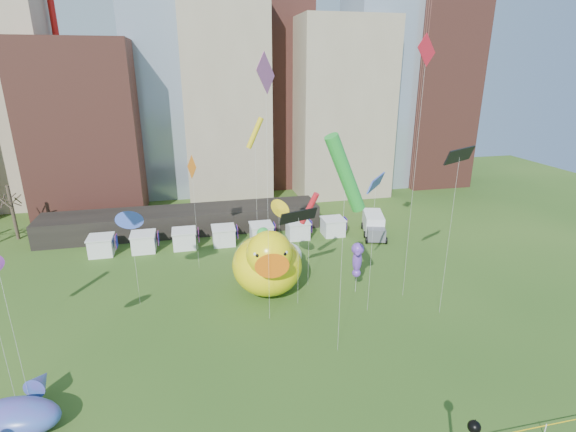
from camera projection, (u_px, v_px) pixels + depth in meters
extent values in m
cube|color=gray|center=(3.00, 74.00, 67.48)|extent=(14.00, 12.00, 42.00)
cube|color=brown|center=(86.00, 129.00, 67.10)|extent=(16.00, 14.00, 26.00)
cube|color=#8C9EB2|center=(159.00, 32.00, 72.28)|extent=(12.00, 12.00, 55.00)
cube|color=gray|center=(225.00, 98.00, 74.13)|extent=(14.00, 14.00, 34.00)
cube|color=gray|center=(339.00, 109.00, 77.16)|extent=(16.00, 14.00, 30.00)
cube|color=#8C9EB2|center=(385.00, 56.00, 80.02)|extent=(14.00, 12.00, 48.00)
cube|color=brown|center=(436.00, 89.00, 82.25)|extent=(12.00, 12.00, 36.00)
cube|color=black|center=(184.00, 220.00, 60.87)|extent=(38.00, 6.00, 3.20)
cube|color=white|center=(102.00, 246.00, 53.40)|extent=(2.80, 2.80, 2.20)
cube|color=red|center=(116.00, 241.00, 53.61)|extent=(0.08, 1.40, 1.60)
cube|color=white|center=(144.00, 243.00, 54.45)|extent=(2.80, 2.80, 2.20)
cube|color=red|center=(158.00, 238.00, 54.67)|extent=(0.08, 1.40, 1.60)
cube|color=white|center=(185.00, 239.00, 55.51)|extent=(2.80, 2.80, 2.20)
cube|color=red|center=(199.00, 235.00, 55.73)|extent=(0.08, 1.40, 1.60)
cube|color=white|center=(224.00, 236.00, 56.56)|extent=(2.80, 2.80, 2.20)
cube|color=red|center=(237.00, 232.00, 56.78)|extent=(0.08, 1.40, 1.60)
cube|color=white|center=(261.00, 233.00, 57.62)|extent=(2.80, 2.80, 2.20)
cube|color=red|center=(275.00, 229.00, 57.84)|extent=(0.08, 1.40, 1.60)
cube|color=white|center=(298.00, 230.00, 58.68)|extent=(2.80, 2.80, 2.20)
cube|color=red|center=(311.00, 226.00, 58.89)|extent=(0.08, 1.40, 1.60)
cube|color=white|center=(333.00, 227.00, 59.73)|extent=(2.80, 2.80, 2.20)
cube|color=red|center=(345.00, 223.00, 59.95)|extent=(0.08, 1.40, 1.60)
cylinder|color=#382B21|center=(13.00, 213.00, 57.37)|extent=(0.44, 0.44, 7.50)
cylinder|color=white|center=(545.00, 430.00, 27.20)|extent=(0.06, 0.06, 0.90)
ellipsoid|color=#FFE90D|center=(267.00, 264.00, 44.21)|extent=(7.79, 8.92, 5.88)
ellipsoid|color=#FFE90D|center=(264.00, 253.00, 47.30)|extent=(2.07, 1.67, 2.38)
sphere|color=#FFE90D|center=(269.00, 254.00, 40.98)|extent=(4.77, 4.77, 4.42)
cone|color=orange|center=(271.00, 263.00, 39.27)|extent=(2.59, 2.19, 2.43)
sphere|color=white|center=(257.00, 254.00, 39.49)|extent=(0.80, 0.80, 0.80)
sphere|color=white|center=(284.00, 252.00, 39.81)|extent=(0.80, 0.80, 0.80)
sphere|color=black|center=(258.00, 256.00, 39.14)|extent=(0.40, 0.40, 0.40)
sphere|color=black|center=(284.00, 254.00, 39.46)|extent=(0.40, 0.40, 0.40)
ellipsoid|color=white|center=(288.00, 255.00, 50.24)|extent=(4.23, 4.62, 2.71)
ellipsoid|color=white|center=(289.00, 251.00, 51.68)|extent=(1.06, 0.92, 1.10)
sphere|color=white|center=(287.00, 251.00, 48.74)|extent=(2.53, 2.53, 2.04)
cone|color=orange|center=(287.00, 254.00, 47.95)|extent=(1.33, 1.19, 1.12)
sphere|color=white|center=(282.00, 250.00, 48.16)|extent=(0.37, 0.37, 0.37)
sphere|color=white|center=(292.00, 251.00, 48.09)|extent=(0.37, 0.37, 0.37)
sphere|color=black|center=(282.00, 251.00, 47.99)|extent=(0.18, 0.18, 0.18)
sphere|color=black|center=(292.00, 251.00, 47.93)|extent=(0.18, 0.18, 0.18)
cylinder|color=silver|center=(263.00, 263.00, 46.66)|extent=(0.03, 0.03, 4.02)
ellipsoid|color=green|center=(262.00, 246.00, 46.01)|extent=(1.32, 1.23, 2.69)
sphere|color=green|center=(262.00, 234.00, 45.40)|extent=(1.82, 1.82, 1.37)
cone|color=green|center=(263.00, 237.00, 44.85)|extent=(0.80, 0.98, 0.48)
sphere|color=green|center=(263.00, 259.00, 46.56)|extent=(0.96, 0.96, 0.96)
cylinder|color=silver|center=(356.00, 276.00, 44.31)|extent=(0.03, 0.03, 3.53)
ellipsoid|color=#6A3CB4|center=(357.00, 260.00, 43.73)|extent=(1.20, 1.11, 2.48)
sphere|color=#6A3CB4|center=(358.00, 249.00, 43.16)|extent=(1.65, 1.65, 1.26)
cone|color=#6A3CB4|center=(360.00, 252.00, 42.66)|extent=(0.71, 0.90, 0.44)
sphere|color=#6A3CB4|center=(356.00, 273.00, 44.24)|extent=(0.88, 0.88, 0.88)
ellipsoid|color=#613AA0|center=(16.00, 417.00, 27.37)|extent=(6.08, 4.13, 2.14)
cone|color=#613AA0|center=(41.00, 381.00, 30.10)|extent=(1.83, 2.00, 1.50)
sphere|color=black|center=(474.00, 427.00, 20.84)|extent=(0.63, 0.63, 0.63)
cone|color=black|center=(475.00, 421.00, 20.73)|extent=(0.23, 0.23, 0.28)
cube|color=white|center=(373.00, 222.00, 60.19)|extent=(3.79, 5.60, 2.56)
cube|color=#595960|center=(376.00, 234.00, 57.27)|extent=(2.78, 2.43, 1.64)
cylinder|color=black|center=(365.00, 234.00, 58.89)|extent=(0.50, 0.96, 0.92)
cylinder|color=black|center=(384.00, 235.00, 58.75)|extent=(0.50, 0.96, 0.92)
cylinder|color=black|center=(362.00, 226.00, 62.18)|extent=(0.50, 0.96, 0.92)
cylinder|color=black|center=(380.00, 226.00, 62.03)|extent=(0.50, 0.96, 0.92)
cylinder|color=silver|center=(413.00, 184.00, 40.34)|extent=(0.02, 0.02, 23.41)
cube|color=red|center=(427.00, 50.00, 36.52)|extent=(2.42, 1.28, 2.71)
cylinder|color=silver|center=(298.00, 261.00, 41.22)|extent=(0.02, 0.02, 9.08)
cube|color=black|center=(299.00, 216.00, 39.73)|extent=(3.82, 1.75, 1.17)
cylinder|color=silver|center=(257.00, 217.00, 42.40)|extent=(0.02, 0.02, 16.31)
cylinder|color=yellow|center=(255.00, 133.00, 39.74)|extent=(1.75, 0.59, 2.93)
cylinder|color=silver|center=(135.00, 263.00, 41.10)|extent=(0.02, 0.02, 8.79)
cone|color=blue|center=(130.00, 220.00, 39.66)|extent=(1.76, 0.53, 1.75)
cylinder|color=silver|center=(196.00, 219.00, 48.23)|extent=(0.02, 0.02, 11.91)
cube|color=orange|center=(192.00, 167.00, 46.29)|extent=(0.95, 2.54, 2.69)
cylinder|color=silver|center=(0.00, 339.00, 28.16)|extent=(0.02, 0.02, 10.51)
cylinder|color=silver|center=(309.00, 248.00, 44.80)|extent=(0.02, 0.02, 8.61)
cylinder|color=red|center=(309.00, 208.00, 43.40)|extent=(2.02, 1.69, 3.50)
cylinder|color=silver|center=(268.00, 208.00, 36.50)|extent=(0.02, 0.02, 21.61)
cube|color=pink|center=(266.00, 73.00, 32.98)|extent=(1.90, 2.59, 3.18)
cylinder|color=silver|center=(449.00, 239.00, 38.53)|extent=(0.02, 0.02, 15.08)
cube|color=black|center=(460.00, 155.00, 36.07)|extent=(3.84, 2.40, 1.23)
cylinder|color=silver|center=(341.00, 268.00, 33.16)|extent=(0.02, 0.02, 14.86)
cylinder|color=green|center=(345.00, 174.00, 30.74)|extent=(3.65, 1.77, 5.98)
cylinder|color=silver|center=(279.00, 250.00, 43.88)|extent=(0.02, 0.02, 8.87)
cone|color=yellow|center=(279.00, 209.00, 42.43)|extent=(1.10, 1.69, 1.81)
cylinder|color=silver|center=(371.00, 250.00, 39.31)|extent=(0.02, 0.02, 12.62)
cube|color=blue|center=(376.00, 183.00, 37.25)|extent=(2.84, 3.29, 1.17)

